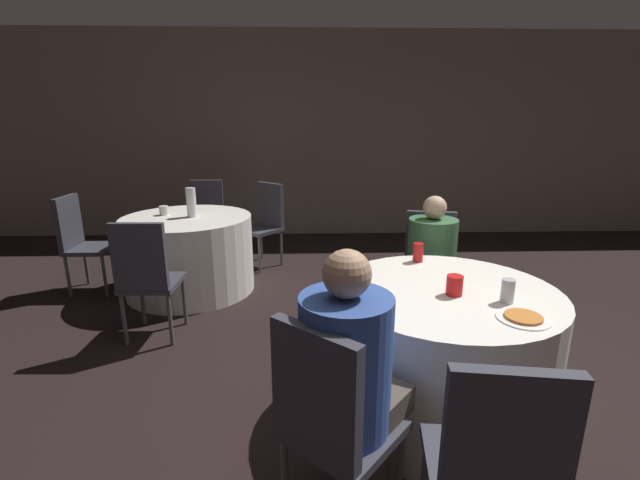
# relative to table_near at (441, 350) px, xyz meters

# --- Properties ---
(ground_plane) EXTENTS (16.00, 16.00, 0.00)m
(ground_plane) POSITION_rel_table_near_xyz_m (0.03, -0.10, -0.37)
(ground_plane) COLOR black
(wall_back) EXTENTS (16.00, 0.06, 2.80)m
(wall_back) POSITION_rel_table_near_xyz_m (0.03, 4.04, 1.03)
(wall_back) COLOR gray
(wall_back) RESTS_ON ground_plane
(table_near) EXTENTS (1.21, 1.21, 0.74)m
(table_near) POSITION_rel_table_near_xyz_m (0.00, 0.00, 0.00)
(table_near) COLOR white
(table_near) RESTS_ON ground_plane
(table_far) EXTENTS (1.22, 1.22, 0.74)m
(table_far) POSITION_rel_table_near_xyz_m (-1.90, 1.88, 0.00)
(table_far) COLOR white
(table_far) RESTS_ON ground_plane
(chair_near_south) EXTENTS (0.45, 0.46, 0.94)m
(chair_near_south) POSITION_rel_table_near_xyz_m (-0.15, -1.01, 0.18)
(chair_near_south) COLOR #383842
(chair_near_south) RESTS_ON ground_plane
(chair_near_southwest) EXTENTS (0.56, 0.56, 0.94)m
(chair_near_southwest) POSITION_rel_table_near_xyz_m (-0.68, -0.77, 0.18)
(chair_near_southwest) COLOR #383842
(chair_near_southwest) RESTS_ON ground_plane
(chair_near_north) EXTENTS (0.47, 0.47, 0.94)m
(chair_near_north) POSITION_rel_table_near_xyz_m (0.20, 1.00, 0.18)
(chair_near_north) COLOR #383842
(chair_near_north) RESTS_ON ground_plane
(chair_far_south) EXTENTS (0.41, 0.42, 0.94)m
(chair_far_south) POSITION_rel_table_near_xyz_m (-1.93, 0.85, 0.18)
(chair_far_south) COLOR #383842
(chair_far_south) RESTS_ON ground_plane
(chair_far_north) EXTENTS (0.42, 0.42, 0.94)m
(chair_far_north) POSITION_rel_table_near_xyz_m (-1.94, 2.90, 0.18)
(chair_far_north) COLOR #383842
(chair_far_north) RESTS_ON ground_plane
(chair_far_west) EXTENTS (0.41, 0.40, 0.94)m
(chair_far_west) POSITION_rel_table_near_xyz_m (-2.92, 1.88, 0.18)
(chair_far_west) COLOR #383842
(chair_far_west) RESTS_ON ground_plane
(chair_far_northeast) EXTENTS (0.56, 0.56, 0.94)m
(chair_far_northeast) POSITION_rel_table_near_xyz_m (-1.22, 2.65, 0.18)
(chair_far_northeast) COLOR #383842
(chair_far_northeast) RESTS_ON ground_plane
(person_green_jacket) EXTENTS (0.40, 0.52, 1.09)m
(person_green_jacket) POSITION_rel_table_near_xyz_m (0.17, 0.84, 0.19)
(person_green_jacket) COLOR #33384C
(person_green_jacket) RESTS_ON ground_plane
(person_blue_shirt) EXTENTS (0.48, 0.49, 1.18)m
(person_blue_shirt) POSITION_rel_table_near_xyz_m (-0.57, -0.65, 0.23)
(person_blue_shirt) COLOR #4C4238
(person_blue_shirt) RESTS_ON ground_plane
(pizza_plate_near) EXTENTS (0.24, 0.24, 0.02)m
(pizza_plate_near) POSITION_rel_table_near_xyz_m (0.24, -0.37, 0.38)
(pizza_plate_near) COLOR white
(pizza_plate_near) RESTS_ON table_near
(soda_can_silver) EXTENTS (0.07, 0.07, 0.12)m
(soda_can_silver) POSITION_rel_table_near_xyz_m (0.25, -0.18, 0.43)
(soda_can_silver) COLOR silver
(soda_can_silver) RESTS_ON table_near
(soda_can_red) EXTENTS (0.07, 0.07, 0.12)m
(soda_can_red) POSITION_rel_table_near_xyz_m (-0.04, 0.48, 0.43)
(soda_can_red) COLOR red
(soda_can_red) RESTS_ON table_near
(cup_near) EXTENTS (0.09, 0.09, 0.11)m
(cup_near) POSITION_rel_table_near_xyz_m (0.01, -0.08, 0.42)
(cup_near) COLOR red
(cup_near) RESTS_ON table_near
(bottle_far) EXTENTS (0.09, 0.09, 0.28)m
(bottle_far) POSITION_rel_table_near_xyz_m (-1.84, 1.88, 0.51)
(bottle_far) COLOR white
(bottle_far) RESTS_ON table_far
(cup_far) EXTENTS (0.09, 0.09, 0.09)m
(cup_far) POSITION_rel_table_near_xyz_m (-2.13, 1.97, 0.41)
(cup_far) COLOR silver
(cup_far) RESTS_ON table_far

